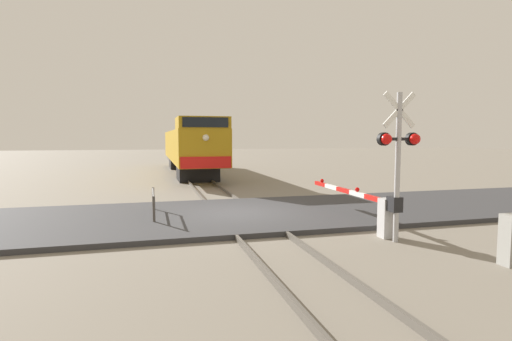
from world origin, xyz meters
The scene contains 8 objects.
ground_plane centered at (0.00, 0.00, 0.00)m, with size 160.00×160.00×0.00m, color gray.
rail_track_left centered at (-0.72, 0.00, 0.07)m, with size 0.08×80.00×0.15m, color #59544C.
rail_track_right centered at (0.72, 0.00, 0.07)m, with size 0.08×80.00×0.15m, color #59544C.
road_surface centered at (0.00, 0.00, 0.08)m, with size 36.00×6.14×0.15m, color #38383A.
locomotive centered at (0.00, 17.08, 2.01)m, with size 2.91×18.88×3.91m.
crossing_signal centered at (3.32, -4.33, 2.44)m, with size 1.18×0.33×3.94m.
crossing_gate centered at (3.34, -3.20, 0.74)m, with size 0.36×5.34×1.20m.
guard_railing centered at (-2.84, 0.30, 0.61)m, with size 0.08×2.31×0.95m.
Camera 1 is at (-2.91, -13.26, 2.76)m, focal length 27.69 mm.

